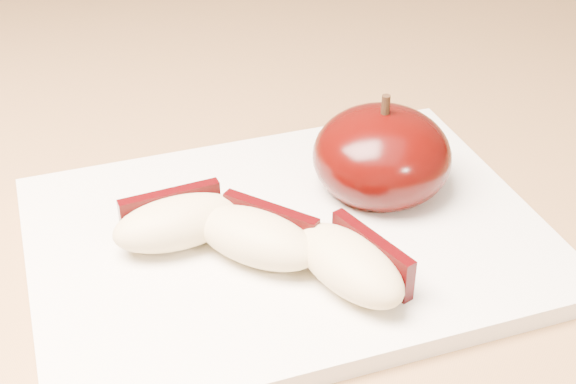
{
  "coord_description": "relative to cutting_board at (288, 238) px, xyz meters",
  "views": [
    {
      "loc": [
        0.08,
        0.05,
        1.17
      ],
      "look_at": [
        0.07,
        0.39,
        0.94
      ],
      "focal_mm": 50.0,
      "sensor_mm": 36.0,
      "label": 1
    }
  ],
  "objects": [
    {
      "name": "apple_wedge_b",
      "position": [
        -0.01,
        -0.02,
        0.02
      ],
      "size": [
        0.08,
        0.06,
        0.03
      ],
      "rotation": [
        0.0,
        0.0,
        -0.5
      ],
      "color": "beige",
      "rests_on": "cutting_board"
    },
    {
      "name": "back_cabinet",
      "position": [
        -0.07,
        0.81,
        -0.43
      ],
      "size": [
        2.4,
        0.62,
        0.94
      ],
      "color": "silver",
      "rests_on": "ground"
    },
    {
      "name": "cutting_board",
      "position": [
        0.0,
        0.0,
        0.0
      ],
      "size": [
        0.32,
        0.28,
        0.01
      ],
      "primitive_type": "cube",
      "rotation": [
        0.0,
        0.0,
        0.36
      ],
      "color": "silver",
      "rests_on": "island_counter"
    },
    {
      "name": "apple_wedge_a",
      "position": [
        -0.06,
        -0.01,
        0.02
      ],
      "size": [
        0.08,
        0.06,
        0.03
      ],
      "rotation": [
        0.0,
        0.0,
        0.43
      ],
      "color": "beige",
      "rests_on": "cutting_board"
    },
    {
      "name": "apple_wedge_c",
      "position": [
        0.03,
        -0.04,
        0.02
      ],
      "size": [
        0.07,
        0.08,
        0.03
      ],
      "rotation": [
        0.0,
        0.0,
        -0.9
      ],
      "color": "beige",
      "rests_on": "cutting_board"
    },
    {
      "name": "apple_half",
      "position": [
        0.05,
        0.05,
        0.03
      ],
      "size": [
        0.1,
        0.1,
        0.07
      ],
      "rotation": [
        0.0,
        0.0,
        -0.29
      ],
      "color": "black",
      "rests_on": "cutting_board"
    }
  ]
}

